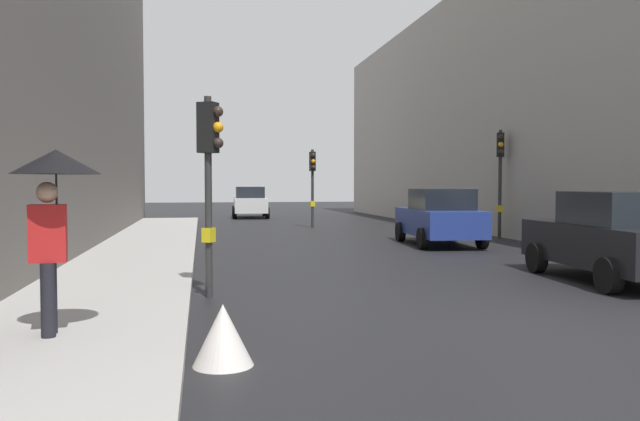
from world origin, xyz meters
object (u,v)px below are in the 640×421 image
pedestrian_with_umbrella (54,190)px  traffic_light_near_right (209,159)px  traffic_light_mid_street (500,164)px  car_white_compact (250,202)px  warning_sign_triangle (223,335)px  traffic_light_far_median (313,174)px  car_dark_suv (614,237)px  car_blue_van (439,217)px

pedestrian_with_umbrella → traffic_light_near_right: bearing=59.6°
traffic_light_mid_street → car_white_compact: bearing=115.4°
warning_sign_triangle → traffic_light_far_median: bearing=77.5°
traffic_light_near_right → pedestrian_with_umbrella: 3.59m
car_white_compact → traffic_light_far_median: bearing=-77.3°
traffic_light_near_right → warning_sign_triangle: (0.07, -4.12, -2.00)m
pedestrian_with_umbrella → car_dark_suv: bearing=19.2°
car_blue_van → car_dark_suv: 7.79m
traffic_light_mid_street → car_white_compact: traffic_light_mid_street is taller
traffic_light_mid_street → car_dark_suv: size_ratio=0.88×
traffic_light_mid_street → car_blue_van: (-2.92, -1.80, -1.74)m
car_white_compact → pedestrian_with_umbrella: size_ratio=1.99×
car_blue_van → car_white_compact: size_ratio=1.01×
traffic_light_near_right → pedestrian_with_umbrella: bearing=-120.4°
car_dark_suv → pedestrian_with_umbrella: pedestrian_with_umbrella is taller
traffic_light_mid_street → car_dark_suv: (-2.35, -9.57, -1.74)m
traffic_light_mid_street → warning_sign_triangle: (-10.04, -13.96, -2.29)m
traffic_light_far_median → car_dark_suv: (3.11, -16.31, -1.48)m
car_blue_van → car_white_compact: bearing=104.6°
car_blue_van → car_dark_suv: same height
traffic_light_far_median → car_dark_suv: 16.67m
traffic_light_far_median → pedestrian_with_umbrella: 20.68m
traffic_light_mid_street → car_blue_van: 3.84m
traffic_light_near_right → car_dark_suv: 7.90m
car_white_compact → traffic_light_near_right: bearing=-95.8°
pedestrian_with_umbrella → warning_sign_triangle: (1.88, -1.05, -1.52)m
car_dark_suv → traffic_light_mid_street: bearing=76.2°
pedestrian_with_umbrella → car_white_compact: bearing=81.3°
pedestrian_with_umbrella → warning_sign_triangle: 2.63m
traffic_light_near_right → car_blue_van: bearing=48.2°
traffic_light_near_right → car_dark_suv: size_ratio=0.78×
traffic_light_mid_street → car_dark_suv: traffic_light_mid_street is taller
traffic_light_mid_street → warning_sign_triangle: size_ratio=5.84×
car_white_compact → car_dark_suv: same height
car_white_compact → warning_sign_triangle: bearing=-94.9°
traffic_light_near_right → traffic_light_mid_street: traffic_light_mid_street is taller
car_blue_van → pedestrian_with_umbrella: bearing=-129.0°
car_blue_van → traffic_light_far_median: bearing=106.6°
traffic_light_mid_street → warning_sign_triangle: 17.35m
car_blue_van → warning_sign_triangle: 14.10m
traffic_light_mid_street → car_dark_suv: 10.01m
car_blue_van → pedestrian_with_umbrella: pedestrian_with_umbrella is taller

